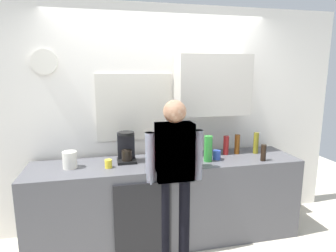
# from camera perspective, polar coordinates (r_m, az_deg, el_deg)

# --- Properties ---
(kitchen_counter) EXTENTS (2.90, 0.64, 0.91)m
(kitchen_counter) POSITION_cam_1_polar(r_m,az_deg,el_deg) (3.26, -0.07, -14.67)
(kitchen_counter) COLOR #4C4C51
(kitchen_counter) RESTS_ON ground_plane
(dishwasher_panel) EXTENTS (0.56, 0.02, 0.82)m
(dishwasher_panel) POSITION_cam_1_polar(r_m,az_deg,el_deg) (2.94, -4.97, -18.75)
(dishwasher_panel) COLOR black
(dishwasher_panel) RESTS_ON ground_plane
(back_wall_assembly) EXTENTS (4.50, 0.42, 2.60)m
(back_wall_assembly) POSITION_cam_1_polar(r_m,az_deg,el_deg) (3.38, -0.46, 2.37)
(back_wall_assembly) COLOR white
(back_wall_assembly) RESTS_ON ground_plane
(coffee_maker) EXTENTS (0.20, 0.20, 0.33)m
(coffee_maker) POSITION_cam_1_polar(r_m,az_deg,el_deg) (3.08, -8.36, -4.42)
(coffee_maker) COLOR black
(coffee_maker) RESTS_ON kitchen_counter
(bottle_amber_beer) EXTENTS (0.06, 0.06, 0.23)m
(bottle_amber_beer) POSITION_cam_1_polar(r_m,az_deg,el_deg) (3.43, 13.66, -3.57)
(bottle_amber_beer) COLOR brown
(bottle_amber_beer) RESTS_ON kitchen_counter
(bottle_dark_sauce) EXTENTS (0.06, 0.06, 0.18)m
(bottle_dark_sauce) POSITION_cam_1_polar(r_m,az_deg,el_deg) (3.26, 18.56, -5.09)
(bottle_dark_sauce) COLOR black
(bottle_dark_sauce) RESTS_ON kitchen_counter
(bottle_clear_soda) EXTENTS (0.09, 0.09, 0.28)m
(bottle_clear_soda) POSITION_cam_1_polar(r_m,az_deg,el_deg) (3.09, 8.03, -4.52)
(bottle_clear_soda) COLOR #2D8C33
(bottle_clear_soda) RESTS_ON kitchen_counter
(bottle_red_vinegar) EXTENTS (0.06, 0.06, 0.22)m
(bottle_red_vinegar) POSITION_cam_1_polar(r_m,az_deg,el_deg) (3.38, 11.52, -3.79)
(bottle_red_vinegar) COLOR maroon
(bottle_red_vinegar) RESTS_ON kitchen_counter
(bottle_olive_oil) EXTENTS (0.06, 0.06, 0.25)m
(bottle_olive_oil) POSITION_cam_1_polar(r_m,az_deg,el_deg) (3.51, 17.19, -3.26)
(bottle_olive_oil) COLOR olive
(bottle_olive_oil) RESTS_ON kitchen_counter
(cup_blue_mug) EXTENTS (0.08, 0.08, 0.10)m
(cup_blue_mug) POSITION_cam_1_polar(r_m,az_deg,el_deg) (3.19, 9.72, -5.73)
(cup_blue_mug) COLOR #3351B2
(cup_blue_mug) RESTS_ON kitchen_counter
(cup_yellow_cup) EXTENTS (0.07, 0.07, 0.08)m
(cup_yellow_cup) POSITION_cam_1_polar(r_m,az_deg,el_deg) (2.94, -11.85, -7.40)
(cup_yellow_cup) COLOR yellow
(cup_yellow_cup) RESTS_ON kitchen_counter
(cup_terracotta_mug) EXTENTS (0.08, 0.08, 0.09)m
(cup_terracotta_mug) POSITION_cam_1_polar(r_m,az_deg,el_deg) (3.11, -3.43, -6.14)
(cup_terracotta_mug) COLOR #B26647
(cup_terracotta_mug) RESTS_ON kitchen_counter
(mixing_bowl) EXTENTS (0.22, 0.22, 0.08)m
(mixing_bowl) POSITION_cam_1_polar(r_m,az_deg,el_deg) (3.29, -1.06, -5.25)
(mixing_bowl) COLOR white
(mixing_bowl) RESTS_ON kitchen_counter
(storage_canister) EXTENTS (0.14, 0.14, 0.17)m
(storage_canister) POSITION_cam_1_polar(r_m,az_deg,el_deg) (3.03, -19.08, -6.43)
(storage_canister) COLOR silver
(storage_canister) RESTS_ON kitchen_counter
(person_at_sink) EXTENTS (0.57, 0.22, 1.60)m
(person_at_sink) POSITION_cam_1_polar(r_m,az_deg,el_deg) (2.80, 1.31, -8.11)
(person_at_sink) COLOR brown
(person_at_sink) RESTS_ON ground_plane
(person_guest) EXTENTS (0.57, 0.22, 1.60)m
(person_guest) POSITION_cam_1_polar(r_m,az_deg,el_deg) (2.80, 1.31, -8.11)
(person_guest) COLOR black
(person_guest) RESTS_ON ground_plane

